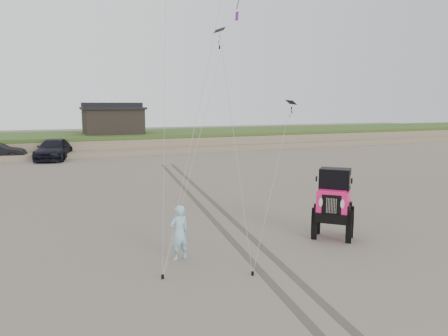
{
  "coord_description": "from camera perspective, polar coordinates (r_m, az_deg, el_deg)",
  "views": [
    {
      "loc": [
        -5.44,
        -11.6,
        4.93
      ],
      "look_at": [
        0.74,
        3.0,
        2.6
      ],
      "focal_mm": 35.0,
      "sensor_mm": 36.0,
      "label": 1
    }
  ],
  "objects": [
    {
      "name": "ground",
      "position": [
        13.73,
        2.08,
        -12.7
      ],
      "size": [
        160.0,
        160.0,
        0.0
      ],
      "primitive_type": "plane",
      "color": "#6B6054",
      "rests_on": "ground"
    },
    {
      "name": "dune_ridge",
      "position": [
        49.57,
        -16.6,
        3.27
      ],
      "size": [
        160.0,
        14.25,
        1.73
      ],
      "color": "#7A6B54",
      "rests_on": "ground"
    },
    {
      "name": "cabin",
      "position": [
        49.19,
        -14.32,
        6.14
      ],
      "size": [
        6.4,
        5.4,
        3.35
      ],
      "color": "black",
      "rests_on": "dune_ridge"
    },
    {
      "name": "truck_c",
      "position": [
        41.88,
        -21.36,
        2.27
      ],
      "size": [
        3.89,
        6.6,
        1.8
      ],
      "primitive_type": "imported",
      "rotation": [
        0.0,
        0.0,
        -0.24
      ],
      "color": "black",
      "rests_on": "ground"
    },
    {
      "name": "jeep",
      "position": [
        16.55,
        14.06,
        -5.49
      ],
      "size": [
        5.61,
        5.67,
        2.08
      ],
      "primitive_type": null,
      "rotation": [
        0.0,
        0.0,
        -0.77
      ],
      "color": "#FF1B70",
      "rests_on": "ground"
    },
    {
      "name": "man",
      "position": [
        14.04,
        -5.87,
        -8.4
      ],
      "size": [
        0.72,
        0.55,
        1.78
      ],
      "primitive_type": "imported",
      "rotation": [
        0.0,
        0.0,
        3.34
      ],
      "color": "#91D0E1",
      "rests_on": "ground"
    },
    {
      "name": "stake_main",
      "position": [
        12.91,
        -8.02,
        -13.88
      ],
      "size": [
        0.08,
        0.08,
        0.12
      ],
      "primitive_type": "cylinder",
      "color": "black",
      "rests_on": "ground"
    },
    {
      "name": "stake_aux",
      "position": [
        13.05,
        3.75,
        -13.58
      ],
      "size": [
        0.08,
        0.08,
        0.12
      ],
      "primitive_type": "cylinder",
      "color": "black",
      "rests_on": "ground"
    },
    {
      "name": "tire_tracks",
      "position": [
        21.53,
        -2.11,
        -4.86
      ],
      "size": [
        5.22,
        29.74,
        0.01
      ],
      "color": "#4C443D",
      "rests_on": "ground"
    }
  ]
}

